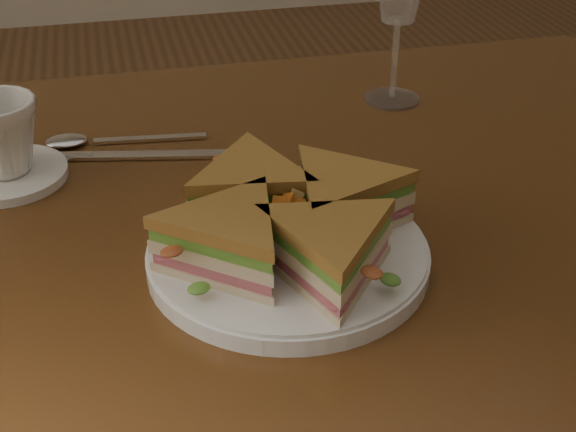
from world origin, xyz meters
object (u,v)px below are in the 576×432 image
at_px(plate, 288,256).
at_px(knife, 138,156).
at_px(table, 235,291).
at_px(sandwich_wedges, 288,221).
at_px(saucer, 7,175).
at_px(spoon, 87,141).

relative_size(plate, knife, 1.18).
height_order(plate, knife, plate).
bearing_deg(table, plate, -71.21).
xyz_separation_m(sandwich_wedges, saucer, (-0.25, 0.22, -0.04)).
bearing_deg(table, saucer, 151.10).
bearing_deg(table, spoon, 126.26).
relative_size(sandwich_wedges, saucer, 2.25).
xyz_separation_m(knife, saucer, (-0.14, -0.02, 0.00)).
xyz_separation_m(spoon, knife, (0.05, -0.05, -0.00)).
bearing_deg(plate, sandwich_wedges, -90.00).
distance_m(table, plate, 0.15).
bearing_deg(table, sandwich_wedges, -71.21).
relative_size(table, plate, 4.75).
bearing_deg(spoon, knife, -34.72).
xyz_separation_m(table, knife, (-0.08, 0.14, 0.10)).
relative_size(plate, spoon, 1.38).
distance_m(table, knife, 0.19).
xyz_separation_m(table, spoon, (-0.14, 0.19, 0.10)).
relative_size(spoon, saucer, 1.44).
bearing_deg(sandwich_wedges, table, 108.79).
relative_size(sandwich_wedges, spoon, 1.56).
distance_m(spoon, saucer, 0.11).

